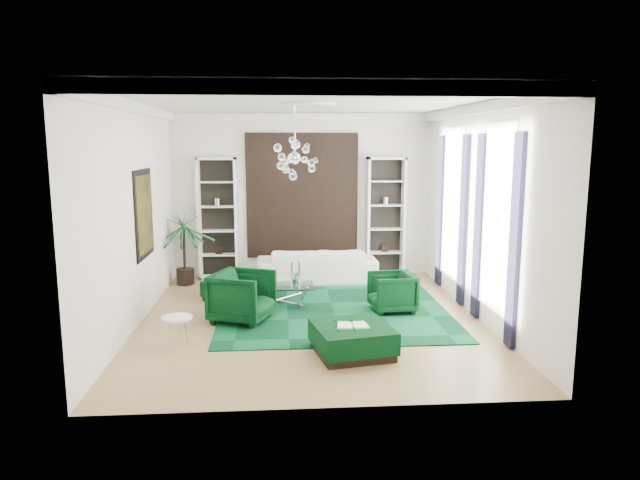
{
  "coord_description": "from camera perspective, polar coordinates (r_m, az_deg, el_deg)",
  "views": [
    {
      "loc": [
        -0.56,
        -9.81,
        3.09
      ],
      "look_at": [
        0.2,
        0.5,
        1.35
      ],
      "focal_mm": 32.0,
      "sensor_mm": 36.0,
      "label": 1
    }
  ],
  "objects": [
    {
      "name": "curtain_far_b",
      "position": [
        12.68,
        11.93,
        2.84
      ],
      "size": [
        0.07,
        0.3,
        3.25
      ],
      "primitive_type": "cube",
      "color": "black",
      "rests_on": "floor"
    },
    {
      "name": "sofa",
      "position": [
        12.89,
        -0.32,
        -2.53
      ],
      "size": [
        2.67,
        1.08,
        0.78
      ],
      "primitive_type": "imported",
      "rotation": [
        0.0,
        0.0,
        3.16
      ],
      "color": "white",
      "rests_on": "floor"
    },
    {
      "name": "wall_right",
      "position": [
        10.51,
        15.69,
        2.7
      ],
      "size": [
        0.02,
        7.0,
        3.8
      ],
      "primitive_type": "cube",
      "color": "white",
      "rests_on": "ground"
    },
    {
      "name": "wall_front",
      "position": [
        6.44,
        0.86,
        -1.1
      ],
      "size": [
        6.0,
        0.02,
        3.8
      ],
      "primitive_type": "cube",
      "color": "white",
      "rests_on": "ground"
    },
    {
      "name": "painting",
      "position": [
        10.76,
        -17.14,
        2.52
      ],
      "size": [
        0.04,
        1.3,
        1.6
      ],
      "primitive_type": "cube",
      "color": "black",
      "rests_on": "wall_left"
    },
    {
      "name": "rug",
      "position": [
        11.26,
        1.13,
        -6.32
      ],
      "size": [
        4.2,
        5.0,
        0.02
      ],
      "primitive_type": "cube",
      "color": "black",
      "rests_on": "floor"
    },
    {
      "name": "wall_back",
      "position": [
        13.39,
        -1.8,
        4.46
      ],
      "size": [
        6.0,
        0.02,
        3.8
      ],
      "primitive_type": "cube",
      "color": "white",
      "rests_on": "ground"
    },
    {
      "name": "window_near",
      "position": [
        9.67,
        17.38,
        2.05
      ],
      "size": [
        0.03,
        1.1,
        2.9
      ],
      "primitive_type": "cube",
      "color": "white",
      "rests_on": "wall_right"
    },
    {
      "name": "tapestry",
      "position": [
        13.34,
        -1.79,
        4.44
      ],
      "size": [
        2.5,
        0.06,
        2.8
      ],
      "primitive_type": "cube",
      "color": "black",
      "rests_on": "wall_back"
    },
    {
      "name": "table_plant",
      "position": [
        10.82,
        -2.49,
        -3.84
      ],
      "size": [
        0.17,
        0.15,
        0.25
      ],
      "primitive_type": "imported",
      "rotation": [
        0.0,
        0.0,
        0.39
      ],
      "color": "#134522",
      "rests_on": "coffee_table"
    },
    {
      "name": "curtain_far_a",
      "position": [
        11.2,
        14.13,
        1.88
      ],
      "size": [
        0.07,
        0.3,
        3.25
      ],
      "primitive_type": "cube",
      "color": "black",
      "rests_on": "floor"
    },
    {
      "name": "window_far",
      "position": [
        11.92,
        13.17,
        3.58
      ],
      "size": [
        0.03,
        1.1,
        2.9
      ],
      "primitive_type": "cube",
      "color": "white",
      "rests_on": "wall_right"
    },
    {
      "name": "ceiling",
      "position": [
        9.85,
        -0.97,
        13.75
      ],
      "size": [
        6.0,
        7.0,
        0.02
      ],
      "primitive_type": "cube",
      "color": "white",
      "rests_on": "ground"
    },
    {
      "name": "ottoman_side",
      "position": [
        11.78,
        -9.02,
        -4.79
      ],
      "size": [
        1.13,
        1.13,
        0.39
      ],
      "primitive_type": "cube",
      "rotation": [
        0.0,
        0.0,
        -0.37
      ],
      "color": "black",
      "rests_on": "floor"
    },
    {
      "name": "ceiling_medallion",
      "position": [
        10.15,
        -1.07,
        13.4
      ],
      "size": [
        0.9,
        0.9,
        0.05
      ],
      "primitive_type": "cylinder",
      "color": "white",
      "rests_on": "ceiling"
    },
    {
      "name": "curtain_near_a",
      "position": [
        8.98,
        18.91,
        -0.19
      ],
      "size": [
        0.07,
        0.3,
        3.25
      ],
      "primitive_type": "cube",
      "color": "black",
      "rests_on": "floor"
    },
    {
      "name": "side_table",
      "position": [
        9.17,
        -14.07,
        -8.92
      ],
      "size": [
        0.61,
        0.61,
        0.46
      ],
      "primitive_type": "cylinder",
      "rotation": [
        0.0,
        0.0,
        -0.34
      ],
      "color": "white",
      "rests_on": "floor"
    },
    {
      "name": "shelving_left",
      "position": [
        13.3,
        -10.18,
        2.12
      ],
      "size": [
        0.9,
        0.38,
        2.8
      ],
      "primitive_type": null,
      "color": "white",
      "rests_on": "floor"
    },
    {
      "name": "crown_molding",
      "position": [
        9.85,
        -0.97,
        13.11
      ],
      "size": [
        6.0,
        7.0,
        0.18
      ],
      "primitive_type": null,
      "color": "white",
      "rests_on": "ceiling"
    },
    {
      "name": "armchair_right",
      "position": [
        10.75,
        7.21,
        -5.19
      ],
      "size": [
        0.87,
        0.84,
        0.73
      ],
      "primitive_type": "imported",
      "rotation": [
        0.0,
        0.0,
        -1.49
      ],
      "color": "black",
      "rests_on": "floor"
    },
    {
      "name": "book",
      "position": [
        8.54,
        3.26,
        -8.46
      ],
      "size": [
        0.46,
        0.31,
        0.03
      ],
      "primitive_type": "cube",
      "color": "white",
      "rests_on": "ottoman_front"
    },
    {
      "name": "ottoman_front",
      "position": [
        8.61,
        3.25,
        -9.94
      ],
      "size": [
        1.28,
        1.28,
        0.44
      ],
      "primitive_type": "cube",
      "rotation": [
        0.0,
        0.0,
        0.19
      ],
      "color": "black",
      "rests_on": "floor"
    },
    {
      "name": "coffee_table",
      "position": [
        11.17,
        -4.24,
        -5.29
      ],
      "size": [
        1.36,
        1.36,
        0.46
      ],
      "primitive_type": null,
      "rotation": [
        0.0,
        0.0,
        0.01
      ],
      "color": "white",
      "rests_on": "floor"
    },
    {
      "name": "floor",
      "position": [
        10.31,
        -0.91,
        -7.94
      ],
      "size": [
        6.0,
        7.0,
        0.02
      ],
      "primitive_type": "cube",
      "color": "#A48557",
      "rests_on": "ground"
    },
    {
      "name": "wall_left",
      "position": [
        10.18,
        -18.11,
        2.37
      ],
      "size": [
        0.02,
        7.0,
        3.8
      ],
      "primitive_type": "cube",
      "color": "white",
      "rests_on": "ground"
    },
    {
      "name": "chandelier",
      "position": [
        9.99,
        -2.52,
        8.17
      ],
      "size": [
        0.97,
        0.97,
        0.74
      ],
      "primitive_type": null,
      "rotation": [
        0.0,
        0.0,
        -0.2
      ],
      "color": "white",
      "rests_on": "ceiling"
    },
    {
      "name": "shelving_right",
      "position": [
        13.47,
        6.57,
        2.3
      ],
      "size": [
        0.9,
        0.38,
        2.8
      ],
      "primitive_type": null,
      "color": "white",
      "rests_on": "floor"
    },
    {
      "name": "armchair_left",
      "position": [
        10.17,
        -7.77,
        -5.61
      ],
      "size": [
        1.26,
        1.24,
        0.89
      ],
      "primitive_type": "imported",
      "rotation": [
        0.0,
        0.0,
        1.2
      ],
      "color": "black",
      "rests_on": "floor"
    },
    {
      "name": "curtain_near_b",
      "position": [
        10.41,
        15.57,
        1.26
      ],
      "size": [
        0.07,
        0.3,
        3.25
      ],
      "primitive_type": "cube",
      "color": "black",
      "rests_on": "floor"
    },
    {
      "name": "palm",
      "position": [
        12.92,
        -13.47,
        0.3
      ],
      "size": [
        1.75,
        1.75,
        2.14
      ],
      "primitive_type": null,
      "rotation": [
        0.0,
        0.0,
        0.4
      ],
      "color": "#134522",
      "rests_on": "floor"
    }
  ]
}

